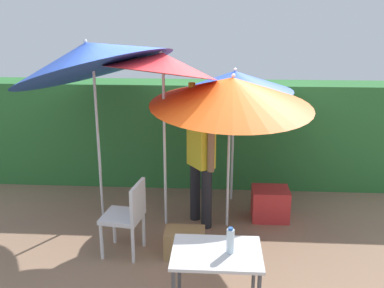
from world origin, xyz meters
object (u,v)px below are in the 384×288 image
umbrella_yellow (235,81)px  folding_table (217,260)px  umbrella_orange (162,64)px  bottle_water (230,241)px  chair_plastic (128,214)px  umbrella_navy (232,92)px  cooler_box (270,204)px  umbrella_rainbow (90,57)px  person_vendor (201,158)px  crate_cardboard (185,243)px

umbrella_yellow → folding_table: 3.00m
umbrella_orange → bottle_water: 2.46m
chair_plastic → umbrella_orange: bearing=67.8°
umbrella_navy → cooler_box: size_ratio=4.23×
umbrella_rainbow → chair_plastic: umbrella_rainbow is taller
umbrella_orange → umbrella_navy: umbrella_orange is taller
cooler_box → bottle_water: bearing=-106.0°
chair_plastic → bottle_water: bearing=-44.0°
umbrella_rainbow → bottle_water: umbrella_rainbow is taller
umbrella_navy → person_vendor: (-0.37, 0.04, -0.87)m
umbrella_rainbow → crate_cardboard: (1.27, -0.96, -2.04)m
umbrella_rainbow → person_vendor: (1.42, -0.12, -1.27)m
umbrella_orange → cooler_box: size_ratio=4.93×
umbrella_rainbow → umbrella_orange: size_ratio=1.14×
umbrella_rainbow → bottle_water: bearing=-49.4°
umbrella_orange → umbrella_rainbow: bearing=171.0°
umbrella_navy → crate_cardboard: size_ratio=4.55×
cooler_box → folding_table: bearing=-108.9°
umbrella_rainbow → umbrella_orange: umbrella_rainbow is taller
folding_table → bottle_water: size_ratio=3.33×
chair_plastic → bottle_water: size_ratio=3.71×
umbrella_navy → crate_cardboard: (-0.52, -0.80, -1.65)m
bottle_water → chair_plastic: bearing=136.0°
cooler_box → umbrella_rainbow: bearing=-178.2°
crate_cardboard → folding_table: folding_table is taller
person_vendor → bottle_water: bearing=-80.0°
umbrella_navy → person_vendor: bearing=173.8°
umbrella_rainbow → bottle_water: (1.76, -2.05, -1.38)m
umbrella_yellow → cooler_box: umbrella_yellow is taller
chair_plastic → folding_table: size_ratio=1.11×
cooler_box → crate_cardboard: 1.51m
person_vendor → umbrella_rainbow: bearing=175.2°
umbrella_yellow → crate_cardboard: bearing=-109.5°
person_vendor → chair_plastic: (-0.81, -0.82, -0.42)m
umbrella_orange → folding_table: (0.71, -1.90, -1.52)m
umbrella_rainbow → cooler_box: size_ratio=5.62×
umbrella_navy → bottle_water: umbrella_navy is taller
umbrella_yellow → cooler_box: (0.51, -0.62, -1.59)m
umbrella_orange → person_vendor: umbrella_orange is taller
cooler_box → bottle_water: 2.29m
cooler_box → folding_table: 2.28m
umbrella_rainbow → person_vendor: 1.91m
umbrella_rainbow → umbrella_navy: bearing=-5.1°
umbrella_yellow → bottle_water: umbrella_yellow is taller
umbrella_yellow → person_vendor: 1.27m
crate_cardboard → person_vendor: bearing=79.9°
umbrella_orange → umbrella_navy: 0.92m
cooler_box → folding_table: size_ratio=0.62×
person_vendor → folding_table: (0.22, -1.93, -0.31)m
crate_cardboard → folding_table: bearing=-71.0°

